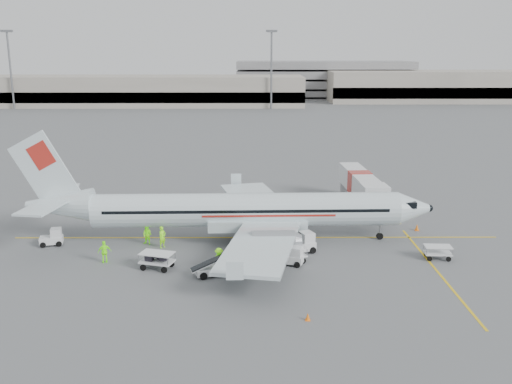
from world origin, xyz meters
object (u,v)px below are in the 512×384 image
at_px(aircraft, 246,188).
at_px(jet_bridge, 359,190).
at_px(belt_loader, 217,260).
at_px(tug_aft, 51,237).
at_px(tug_mid, 291,256).
at_px(tug_fore, 301,243).

bearing_deg(aircraft, jet_bridge, 40.64).
bearing_deg(belt_loader, jet_bridge, 36.47).
height_order(jet_bridge, tug_aft, jet_bridge).
distance_m(belt_loader, tug_mid, 6.15).
xyz_separation_m(belt_loader, tug_aft, (-14.96, 6.89, -0.43)).
relative_size(jet_bridge, tug_fore, 6.82).
distance_m(tug_fore, tug_aft, 21.88).
relative_size(belt_loader, tug_aft, 2.25).
bearing_deg(tug_aft, tug_fore, -18.14).
distance_m(aircraft, tug_aft, 17.65).
xyz_separation_m(tug_fore, tug_aft, (-21.79, 1.94, -0.11)).
bearing_deg(tug_fore, belt_loader, -167.33).
bearing_deg(aircraft, tug_mid, -60.04).
distance_m(tug_fore, tug_mid, 3.02).
height_order(jet_bridge, belt_loader, jet_bridge).
height_order(belt_loader, tug_fore, belt_loader).
xyz_separation_m(jet_bridge, tug_aft, (-29.16, -12.01, -1.25)).
xyz_separation_m(jet_bridge, tug_fore, (-7.37, -13.95, -1.14)).
bearing_deg(tug_fore, tug_aft, 151.64).
relative_size(tug_mid, tug_aft, 1.00).
height_order(jet_bridge, tug_mid, jet_bridge).
distance_m(jet_bridge, belt_loader, 23.65).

